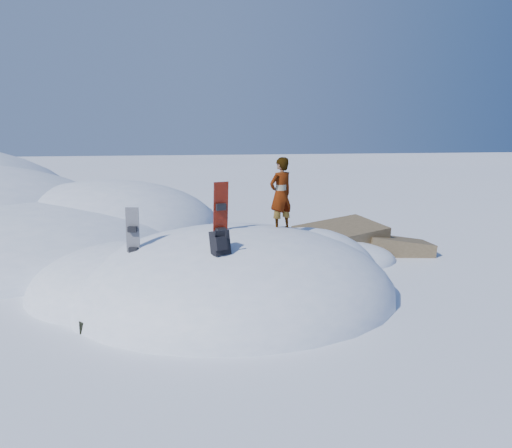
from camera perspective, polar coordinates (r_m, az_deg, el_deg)
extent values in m
plane|color=white|center=(10.91, -2.50, -8.15)|extent=(120.00, 120.00, 0.00)
ellipsoid|color=white|center=(10.91, -2.50, -8.15)|extent=(7.00, 6.00, 3.00)
ellipsoid|color=white|center=(11.43, -14.01, -7.59)|extent=(4.40, 4.00, 2.20)
ellipsoid|color=white|center=(12.01, 5.58, -6.41)|extent=(3.60, 3.20, 2.50)
ellipsoid|color=white|center=(16.31, -26.45, -2.89)|extent=(10.00, 9.00, 2.80)
ellipsoid|color=white|center=(18.21, -16.71, -0.88)|extent=(8.00, 8.00, 3.60)
ellipsoid|color=white|center=(15.24, -25.67, -3.73)|extent=(6.00, 5.00, 1.80)
cube|color=brown|center=(14.90, 9.57, -2.71)|extent=(2.82, 2.41, 1.62)
cube|color=brown|center=(15.21, 15.75, -3.47)|extent=(2.16, 1.80, 1.33)
cube|color=brown|center=(16.23, 10.14, -1.98)|extent=(2.08, 2.01, 1.10)
ellipsoid|color=white|center=(13.88, 9.38, -4.13)|extent=(3.20, 2.40, 1.00)
cube|color=#B31D09|center=(10.24, -4.08, 0.18)|extent=(0.35, 0.25, 1.68)
cube|color=black|center=(10.11, -4.07, 1.98)|extent=(0.23, 0.18, 0.14)
cube|color=black|center=(10.20, -4.03, -0.82)|extent=(0.23, 0.18, 0.14)
cube|color=black|center=(10.11, -13.86, -2.09)|extent=(0.27, 0.13, 1.40)
cube|color=black|center=(10.00, -13.95, -0.59)|extent=(0.19, 0.13, 0.11)
cube|color=black|center=(10.09, -13.85, -2.93)|extent=(0.19, 0.13, 0.11)
cube|color=black|center=(9.13, -4.13, -2.16)|extent=(0.40, 0.39, 0.48)
cube|color=black|center=(8.99, -4.04, -2.23)|extent=(0.25, 0.21, 0.26)
cylinder|color=black|center=(8.98, -4.69, -1.61)|extent=(0.04, 0.18, 0.33)
cylinder|color=black|center=(9.00, -3.44, -1.57)|extent=(0.04, 0.18, 0.33)
cube|color=black|center=(9.64, -17.38, -10.55)|extent=(0.81, 0.63, 0.20)
cube|color=black|center=(9.78, -15.26, -9.56)|extent=(0.47, 0.42, 0.13)
imported|color=slate|center=(10.91, 2.85, 3.42)|extent=(0.70, 0.62, 1.61)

